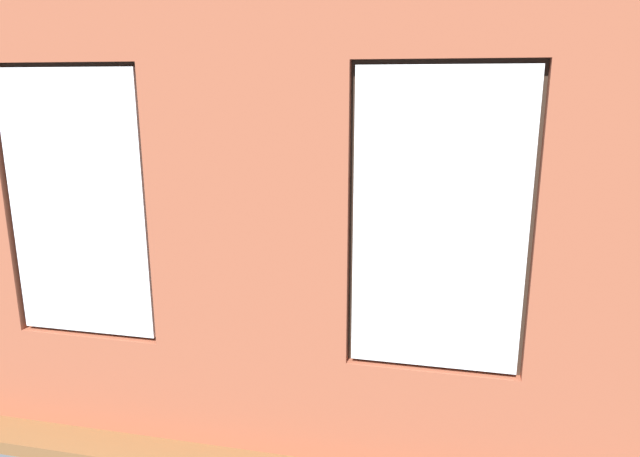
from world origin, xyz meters
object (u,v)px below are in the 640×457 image
potted_plant_corner_far_left (590,360)px  cup_ceramic (285,264)px  coffee_table (323,271)px  couch_left (531,310)px  media_console (149,263)px  potted_plant_mid_room_small (435,268)px  potted_plant_between_couches (416,336)px  potted_plant_corner_near_left (518,225)px  tv_flatscreen (146,219)px  couch_by_window (239,356)px  remote_silver (359,265)px  table_plant_small (310,255)px  potted_plant_beside_window_right (25,315)px  potted_plant_near_tv (147,260)px  papasan_chair (314,226)px

potted_plant_corner_far_left → cup_ceramic: bearing=-38.2°
coffee_table → couch_left: bearing=162.7°
media_console → potted_plant_mid_room_small: media_console is taller
potted_plant_mid_room_small → potted_plant_between_couches: potted_plant_between_couches is taller
media_console → potted_plant_mid_room_small: size_ratio=2.47×
potted_plant_between_couches → potted_plant_corner_near_left: 4.39m
cup_ceramic → tv_flatscreen: bearing=-8.7°
couch_by_window → remote_silver: 2.48m
table_plant_small → potted_plant_between_couches: (-1.39, 2.31, 0.11)m
couch_by_window → potted_plant_corner_near_left: bearing=-121.8°
media_console → potted_plant_beside_window_right: size_ratio=1.05×
potted_plant_near_tv → potted_plant_corner_near_left: bearing=-146.6°
table_plant_small → potted_plant_beside_window_right: bearing=51.6°
media_console → potted_plant_near_tv: (-0.55, 0.99, 0.38)m
potted_plant_corner_far_left → tv_flatscreen: bearing=-28.0°
papasan_chair → potted_plant_between_couches: 4.41m
couch_by_window → media_console: couch_by_window is taller
papasan_chair → potted_plant_corner_far_left: potted_plant_corner_far_left is taller
papasan_chair → potted_plant_mid_room_small: size_ratio=2.47×
table_plant_small → remote_silver: size_ratio=1.26×
remote_silver → potted_plant_mid_room_small: potted_plant_mid_room_small is taller
cup_ceramic → media_console: (1.94, -0.30, -0.21)m
potted_plant_corner_far_left → potted_plant_corner_near_left: 4.37m
papasan_chair → potted_plant_corner_near_left: 2.96m
coffee_table → tv_flatscreen: (2.39, -0.19, 0.48)m
table_plant_small → media_console: 2.22m
couch_left → potted_plant_corner_near_left: potted_plant_corner_near_left is taller
potted_plant_mid_room_small → papasan_chair: bearing=-33.2°
remote_silver → papasan_chair: 1.94m
table_plant_small → potted_plant_corner_near_left: 3.23m
cup_ceramic → media_console: size_ratio=0.08×
table_plant_small → media_console: size_ratio=0.20×
table_plant_small → tv_flatscreen: tv_flatscreen is taller
cup_ceramic → table_plant_small: (-0.26, -0.21, 0.07)m
remote_silver → potted_plant_corner_far_left: (-2.01, 2.50, 0.22)m
couch_left → potted_plant_near_tv: 4.12m
couch_by_window → potted_plant_corner_near_left: 5.03m
potted_plant_mid_room_small → potted_plant_near_tv: size_ratio=0.40×
papasan_chair → potted_plant_beside_window_right: potted_plant_beside_window_right is taller
couch_left → remote_silver: 2.04m
media_console → potted_plant_corner_far_left: size_ratio=1.04×
potted_plant_corner_far_left → potted_plant_between_couches: bearing=-7.0°
couch_by_window → potted_plant_between_couches: size_ratio=2.06×
tv_flatscreen → potted_plant_mid_room_small: 3.77m
remote_silver → tv_flatscreen: tv_flatscreen is taller
couch_by_window → potted_plant_mid_room_small: (-1.54, -2.90, -0.05)m
remote_silver → coffee_table: bearing=-76.5°
tv_flatscreen → potted_plant_corner_near_left: bearing=-159.3°
papasan_chair → remote_silver: bearing=118.8°
table_plant_small → potted_plant_corner_far_left: 3.59m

